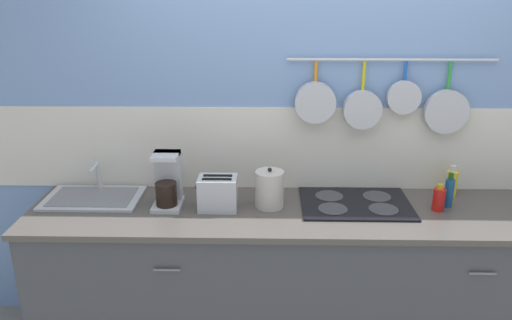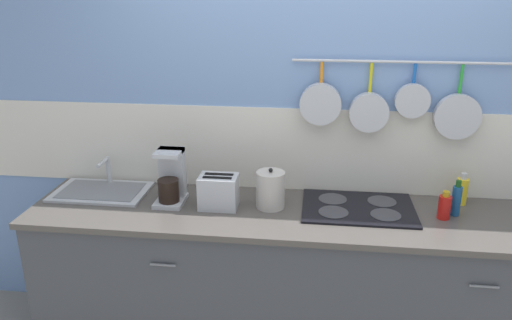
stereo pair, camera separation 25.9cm
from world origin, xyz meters
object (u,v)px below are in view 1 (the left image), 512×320
Objects in this scene: coffee_maker at (168,183)px; bottle_cooking_wine at (449,192)px; bottle_olive_oil at (439,199)px; bottle_hot_sauce at (452,183)px; toaster at (218,193)px; kettle at (270,189)px.

bottle_cooking_wine is (1.61, 0.01, -0.04)m from coffee_maker.
bottle_olive_oil is 0.25m from bottle_hot_sauce.
toaster is 1.41m from bottle_hot_sauce.
coffee_maker reaches higher than kettle.
bottle_cooking_wine is (1.32, 0.06, -0.01)m from toaster.
toaster is 1.14× the size of bottle_cooking_wine.
coffee_maker is 1.33× the size of kettle.
kettle is at bearing -178.91° from bottle_cooking_wine.
toaster is 1.47× the size of bottle_olive_oil.
coffee_maker is at bearing 178.86° from kettle.
coffee_maker is 1.61m from bottle_cooking_wine.
kettle is at bearing 178.02° from bottle_olive_oil.
bottle_hot_sauce is at bearing 55.77° from bottle_olive_oil.
kettle is at bearing 8.02° from toaster.
toaster reaches higher than bottle_olive_oil.
bottle_hot_sauce is (0.07, 0.16, -0.01)m from bottle_cooking_wine.
bottle_cooking_wine reaches higher than toaster.
kettle reaches higher than bottle_hot_sauce.
bottle_olive_oil is at bearing 0.38° from toaster.
bottle_hot_sauce reaches higher than bottle_olive_oil.
kettle reaches higher than toaster.
bottle_cooking_wine reaches higher than bottle_hot_sauce.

